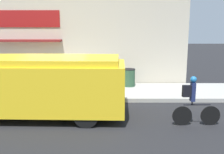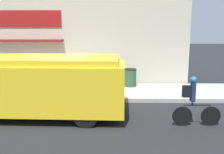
# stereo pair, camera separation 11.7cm
# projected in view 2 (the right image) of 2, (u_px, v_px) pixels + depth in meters

# --- Properties ---
(ground_plane) EXTENTS (70.00, 70.00, 0.00)m
(ground_plane) POSITION_uv_depth(u_px,v_px,m) (56.00, 102.00, 10.65)
(ground_plane) COLOR #232326
(sidewalk) EXTENTS (28.00, 2.90, 0.16)m
(sidewalk) POSITION_uv_depth(u_px,v_px,m) (63.00, 92.00, 12.06)
(sidewalk) COLOR #ADAAA3
(sidewalk) RESTS_ON ground_plane
(storefront) EXTENTS (12.21, 0.85, 5.67)m
(storefront) POSITION_uv_depth(u_px,v_px,m) (67.00, 30.00, 13.09)
(storefront) COLOR beige
(storefront) RESTS_ON ground_plane
(school_bus) EXTENTS (6.27, 2.77, 2.05)m
(school_bus) POSITION_uv_depth(u_px,v_px,m) (41.00, 85.00, 8.88)
(school_bus) COLOR yellow
(school_bus) RESTS_ON ground_plane
(cyclist) EXTENTS (1.51, 0.20, 1.56)m
(cyclist) POSITION_uv_depth(u_px,v_px,m) (193.00, 102.00, 8.05)
(cyclist) COLOR black
(cyclist) RESTS_ON ground_plane
(trash_bin) EXTENTS (0.59, 0.59, 0.86)m
(trash_bin) POSITION_uv_depth(u_px,v_px,m) (130.00, 77.00, 12.71)
(trash_bin) COLOR #2D5138
(trash_bin) RESTS_ON sidewalk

